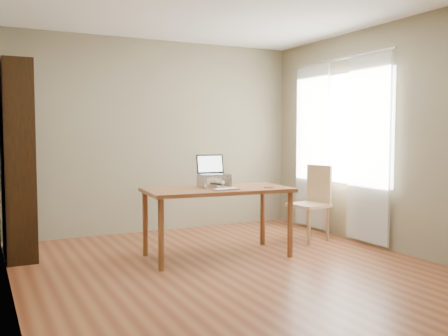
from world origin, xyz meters
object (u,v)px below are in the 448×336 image
at_px(keyboard, 226,189).
at_px(bookshelf, 18,160).
at_px(desk, 217,196).
at_px(chair, 313,200).
at_px(cat, 215,181).
at_px(laptop, 212,170).

bearing_deg(keyboard, bookshelf, 144.63).
bearing_deg(bookshelf, desk, -26.99).
bearing_deg(chair, desk, 178.30).
distance_m(desk, cat, 0.19).
xyz_separation_m(desk, chair, (1.45, 0.23, -0.16)).
bearing_deg(cat, chair, 7.91).
distance_m(keyboard, cat, 0.34).
bearing_deg(chair, laptop, 173.02).
height_order(bookshelf, cat, bookshelf).
bearing_deg(cat, desk, -97.99).
xyz_separation_m(laptop, chair, (1.45, 0.09, -0.43)).
relative_size(desk, chair, 1.71).
bearing_deg(cat, laptop, 135.43).
bearing_deg(bookshelf, chair, -12.59).
height_order(bookshelf, laptop, bookshelf).
bearing_deg(chair, keyboard, -173.52).
distance_m(laptop, chair, 1.51).
height_order(laptop, cat, laptop).
bearing_deg(bookshelf, keyboard, -32.02).
distance_m(laptop, keyboard, 0.40).
bearing_deg(keyboard, chair, 13.70).
bearing_deg(laptop, bookshelf, 160.48).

